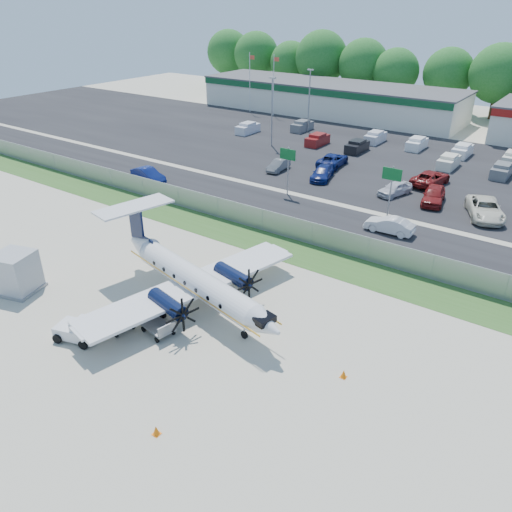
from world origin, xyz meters
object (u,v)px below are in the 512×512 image
Objects in this scene: pushback_tug at (79,330)px; service_container at (16,274)px; aircraft at (193,279)px; baggage_cart_near at (117,321)px; baggage_cart_far at (158,326)px.

service_container reaches higher than pushback_tug.
aircraft is 5.45m from baggage_cart_near.
baggage_cart_near is 2.68m from baggage_cart_far.
baggage_cart_near is (-2.15, -4.80, -1.41)m from aircraft.
aircraft is 4.02m from baggage_cart_far.
service_container reaches higher than baggage_cart_far.
pushback_tug is at bearing -114.52° from aircraft.
baggage_cart_near is 0.73× the size of service_container.
service_container is (-11.55, -2.02, 0.83)m from baggage_cart_far.
aircraft is 7.11× the size of baggage_cart_far.
aircraft is 7.65m from pushback_tug.
pushback_tug is at bearing -7.67° from service_container.
service_container is at bearing -170.10° from baggage_cart_far.
aircraft reaches higher than service_container.
baggage_cart_far is 11.76m from service_container.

